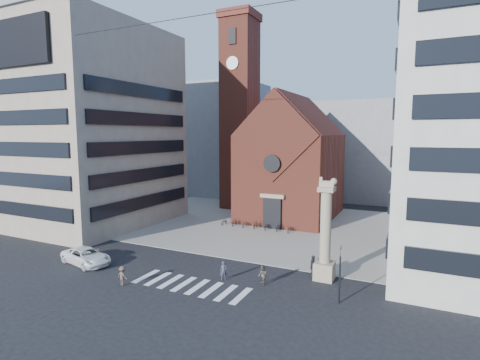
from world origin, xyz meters
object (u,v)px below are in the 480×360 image
object	(u,v)px
traffic_light	(340,273)
scooter_0	(224,221)
pedestrian_2	(313,266)
pedestrian_0	(224,271)
lion_column	(325,239)
pedestrian_1	(262,275)
white_car	(86,256)

from	to	relation	value
traffic_light	scooter_0	distance (m)	25.29
traffic_light	pedestrian_2	distance (m)	5.17
pedestrian_0	pedestrian_2	size ratio (longest dim) A/B	0.82
lion_column	pedestrian_2	distance (m)	2.69
traffic_light	pedestrian_1	xyz separation A→B (m)	(-6.26, 0.64, -1.47)
lion_column	pedestrian_2	xyz separation A→B (m)	(-1.01, 0.00, -2.49)
pedestrian_0	pedestrian_1	xyz separation A→B (m)	(3.35, 0.41, 0.02)
pedestrian_1	lion_column	bearing A→B (deg)	89.19
white_car	pedestrian_0	bearing A→B (deg)	-69.36
pedestrian_2	pedestrian_0	bearing A→B (deg)	121.37
traffic_light	scooter_0	world-z (taller)	traffic_light
pedestrian_1	pedestrian_2	distance (m)	4.68
traffic_light	lion_column	bearing A→B (deg)	116.46
pedestrian_0	pedestrian_2	bearing A→B (deg)	-3.19
traffic_light	pedestrian_2	bearing A→B (deg)	126.87
pedestrian_2	traffic_light	bearing A→B (deg)	-141.51
pedestrian_1	white_car	bearing A→B (deg)	-120.00
pedestrian_0	white_car	bearing A→B (deg)	156.58
traffic_light	pedestrian_1	distance (m)	6.46
pedestrian_0	pedestrian_1	size ratio (longest dim) A/B	0.97
pedestrian_0	scooter_0	distance (m)	19.09
pedestrian_2	lion_column	bearing A→B (deg)	-88.38
scooter_0	lion_column	bearing A→B (deg)	-38.41
pedestrian_1	pedestrian_2	bearing A→B (deg)	96.86
pedestrian_0	scooter_0	xyz separation A→B (m)	(-8.95, 16.86, -0.32)
scooter_0	traffic_light	bearing A→B (deg)	-42.74
lion_column	pedestrian_0	xyz separation A→B (m)	(-7.61, -3.77, -2.66)
traffic_light	pedestrian_1	size ratio (longest dim) A/B	2.64
lion_column	pedestrian_1	world-z (taller)	lion_column
traffic_light	pedestrian_0	world-z (taller)	traffic_light
pedestrian_0	scooter_0	bearing A→B (deg)	85.04
traffic_light	pedestrian_0	size ratio (longest dim) A/B	2.71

